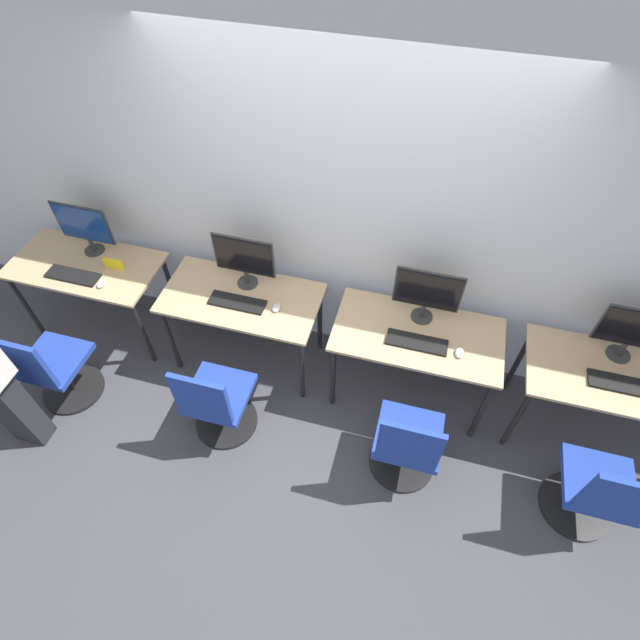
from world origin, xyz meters
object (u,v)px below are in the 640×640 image
Objects in this scene: keyboard_left at (237,302)px; keyboard_right at (417,342)px; monitor_right at (427,293)px; keyboard_far_right at (622,384)px; mouse_left at (276,308)px; keyboard_far_left at (73,276)px; office_chair_right at (406,447)px; office_chair_left at (217,404)px; monitor_left at (244,259)px; monitor_far_left at (84,226)px; office_chair_far_right at (595,495)px; office_chair_far_left at (53,371)px; mouse_right at (460,353)px; mouse_far_left at (101,284)px; monitor_far_right at (635,331)px.

keyboard_right is at bearing -0.78° from keyboard_left.
keyboard_right is (1.34, -0.02, 0.00)m from keyboard_left.
monitor_right is 1.38m from keyboard_far_right.
mouse_left reaches higher than keyboard_right.
keyboard_far_left is 0.48× the size of office_chair_right.
monitor_right is (1.30, 0.87, 0.65)m from office_chair_left.
keyboard_left is 1.00× the size of keyboard_far_right.
mouse_left is at bearing -33.24° from monitor_left.
monitor_far_left reaches higher than office_chair_far_right.
keyboard_left is (1.34, 0.08, 0.00)m from keyboard_far_left.
office_chair_far_right is (3.97, -0.84, -0.65)m from monitor_far_left.
office_chair_far_left is 3.91m from office_chair_far_right.
monitor_far_left is at bearing 179.38° from monitor_left.
keyboard_right is 0.29m from mouse_right.
mouse_far_left is 0.10× the size of office_chair_far_left.
keyboard_right is 1.00× the size of keyboard_far_right.
monitor_left is 1.67m from mouse_right.
mouse_far_left is 0.10× the size of office_chair_far_right.
monitor_far_left is at bearing -179.79° from monitor_far_right.
monitor_left is at bearing -179.37° from monitor_far_right.
mouse_left is 2.40m from monitor_far_right.
monitor_far_left reaches higher than office_chair_right.
monitor_far_left reaches higher than keyboard_right.
office_chair_right is (1.41, -0.60, -0.41)m from keyboard_left.
keyboard_left is at bearing 179.22° from keyboard_right.
office_chair_right is 1.45m from keyboard_far_right.
keyboard_far_right is at bearing 25.29° from office_chair_right.
monitor_right is (2.68, -0.00, 0.00)m from monitor_far_left.
keyboard_far_right is at bearing 1.67° from mouse_right.
monitor_far_right is at bearing 5.31° from keyboard_left.
monitor_far_right is at bearing 0.21° from monitor_far_left.
keyboard_far_left is at bearing -178.75° from keyboard_right.
keyboard_far_right is (2.38, -0.03, -0.01)m from mouse_left.
mouse_far_left is 3.77m from monitor_far_right.
office_chair_far_left reaches higher than mouse_far_left.
office_chair_far_right is (3.70, -0.51, -0.41)m from mouse_far_left.
monitor_left is (1.07, 0.32, 0.23)m from mouse_far_left.
mouse_right is at bearing 0.76° from keyboard_far_left.
monitor_left is at bearing 35.54° from office_chair_far_left.
keyboard_far_left is 2.97m from mouse_right.
mouse_right reaches higher than keyboard_far_right.
monitor_left is 1.10× the size of keyboard_left.
monitor_right is at bearing 0.57° from monitor_left.
monitor_right is at bearing -0.03° from monitor_far_left.
monitor_far_left is at bearing 90.00° from keyboard_far_left.
mouse_far_left is 3.75m from keyboard_far_right.
keyboard_right is 0.72m from office_chair_right.
monitor_right is at bearing -179.31° from monitor_far_right.
keyboard_left is 1.34m from keyboard_right.
keyboard_left is 1.38m from monitor_right.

